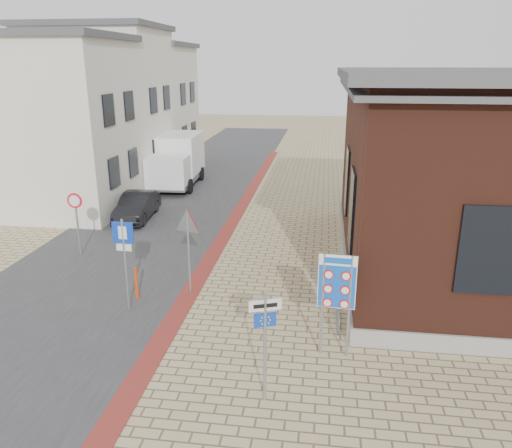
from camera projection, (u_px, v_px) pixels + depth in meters
The scene contains 15 objects.
ground at pixel (232, 358), 12.43m from camera, with size 120.00×120.00×0.00m, color tan.
road_strip at pixel (183, 197), 27.27m from camera, with size 7.00×60.00×0.02m, color #38383A.
curb_strip at pixel (229, 228), 22.10m from camera, with size 0.60×40.00×0.02m, color maroon.
townhouse_near at pixel (51, 125), 23.87m from camera, with size 7.40×6.40×8.30m.
townhouse_mid at pixel (103, 106), 29.40m from camera, with size 7.40×6.40×9.10m.
townhouse_far at pixel (140, 105), 35.18m from camera, with size 7.40×6.40×8.30m.
bike_rack at pixel (338, 313), 14.07m from camera, with size 0.08×1.80×0.60m.
sedan at pixel (137, 206), 23.26m from camera, with size 1.32×3.79×1.25m, color black.
box_truck at pixel (177, 160), 29.34m from camera, with size 2.64×5.76×2.96m.
border_sign at pixel (337, 284), 11.98m from camera, with size 0.92×0.12×2.69m.
essen_sign at pixel (265, 330), 10.35m from camera, with size 0.66×0.28×2.57m.
parking_sign at pixel (124, 248), 14.27m from camera, with size 0.62×0.07×2.81m.
yield_sign at pixel (188, 230), 15.34m from camera, with size 0.94×0.34×2.72m.
speed_sign at pixel (76, 214), 18.52m from camera, with size 0.58×0.07×2.45m.
bollard at pixel (137, 283), 15.36m from camera, with size 0.09×0.09×1.05m, color #E23E0B.
Camera 1 is at (2.07, -10.61, 7.01)m, focal length 35.00 mm.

